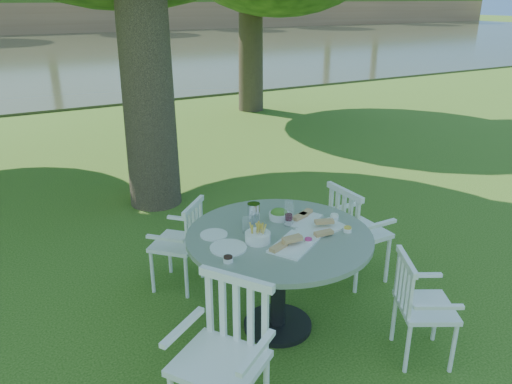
% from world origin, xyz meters
% --- Properties ---
extents(ground, '(140.00, 140.00, 0.00)m').
position_xyz_m(ground, '(0.00, 0.00, 0.00)').
color(ground, '#22440E').
rests_on(ground, ground).
extents(table, '(1.43, 1.43, 0.85)m').
position_xyz_m(table, '(-0.28, -0.66, 0.69)').
color(table, black).
rests_on(table, ground).
extents(chair_ne, '(0.45, 0.48, 0.95)m').
position_xyz_m(chair_ne, '(0.71, -0.36, 0.56)').
color(chair_ne, white).
rests_on(chair_ne, ground).
extents(chair_nw, '(0.59, 0.59, 0.85)m').
position_xyz_m(chair_nw, '(-0.69, 0.29, 0.50)').
color(chair_nw, white).
rests_on(chair_nw, ground).
extents(chair_sw, '(0.67, 0.68, 0.99)m').
position_xyz_m(chair_sw, '(-1.05, -1.33, 0.58)').
color(chair_sw, white).
rests_on(chair_sw, ground).
extents(chair_se, '(0.54, 0.55, 0.83)m').
position_xyz_m(chair_se, '(0.41, -1.45, 0.49)').
color(chair_se, white).
rests_on(chair_se, ground).
extents(tableware, '(1.16, 0.76, 0.20)m').
position_xyz_m(tableware, '(-0.31, -0.62, 0.89)').
color(tableware, white).
rests_on(tableware, table).
extents(river, '(100.00, 28.00, 0.12)m').
position_xyz_m(river, '(0.00, 23.00, 0.00)').
color(river, '#30351F').
rests_on(river, ground).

